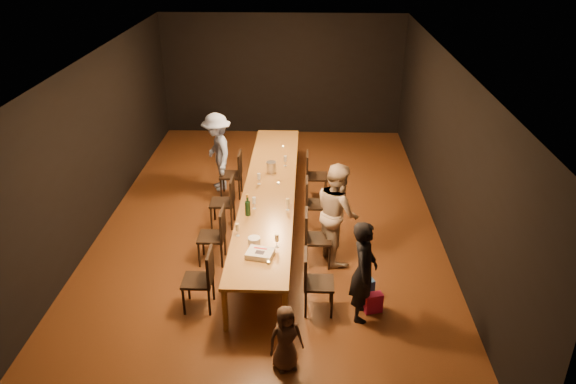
{
  "coord_description": "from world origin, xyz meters",
  "views": [
    {
      "loc": [
        0.66,
        -8.86,
        5.02
      ],
      "look_at": [
        0.35,
        -0.65,
        1.0
      ],
      "focal_mm": 35.0,
      "sensor_mm": 36.0,
      "label": 1
    }
  ],
  "objects_px": {
    "chair_right_2": "(317,204)",
    "table": "(269,191)",
    "chair_right_0": "(319,282)",
    "woman_birthday": "(364,271)",
    "chair_left_1": "(211,236)",
    "chair_right_3": "(317,176)",
    "chair_left_2": "(222,202)",
    "champagne_bottle": "(248,205)",
    "chair_left_3": "(231,174)",
    "chair_right_1": "(318,238)",
    "man_blue": "(217,152)",
    "woman_tan": "(337,212)",
    "child": "(286,338)",
    "birthday_cake": "(260,254)",
    "plate_stack": "(254,241)",
    "ice_bucket": "(271,167)",
    "chair_left_0": "(198,280)"
  },
  "relations": [
    {
      "from": "woman_tan",
      "to": "child",
      "type": "distance_m",
      "value": 2.68
    },
    {
      "from": "woman_birthday",
      "to": "man_blue",
      "type": "bearing_deg",
      "value": 43.04
    },
    {
      "from": "woman_tan",
      "to": "child",
      "type": "height_order",
      "value": "woman_tan"
    },
    {
      "from": "chair_right_3",
      "to": "woman_birthday",
      "type": "bearing_deg",
      "value": 9.12
    },
    {
      "from": "chair_right_0",
      "to": "chair_right_2",
      "type": "distance_m",
      "value": 2.4
    },
    {
      "from": "woman_tan",
      "to": "chair_right_1",
      "type": "bearing_deg",
      "value": 105.85
    },
    {
      "from": "champagne_bottle",
      "to": "ice_bucket",
      "type": "xyz_separation_m",
      "value": [
        0.26,
        1.7,
        -0.08
      ]
    },
    {
      "from": "chair_right_0",
      "to": "child",
      "type": "xyz_separation_m",
      "value": [
        -0.42,
        -1.15,
        -0.02
      ]
    },
    {
      "from": "chair_right_3",
      "to": "table",
      "type": "bearing_deg",
      "value": -35.31
    },
    {
      "from": "chair_left_3",
      "to": "woman_tan",
      "type": "xyz_separation_m",
      "value": [
        2.0,
        -2.19,
        0.36
      ]
    },
    {
      "from": "chair_right_3",
      "to": "chair_left_1",
      "type": "bearing_deg",
      "value": -35.31
    },
    {
      "from": "woman_tan",
      "to": "plate_stack",
      "type": "distance_m",
      "value": 1.52
    },
    {
      "from": "chair_right_3",
      "to": "birthday_cake",
      "type": "bearing_deg",
      "value": -13.71
    },
    {
      "from": "birthday_cake",
      "to": "child",
      "type": "bearing_deg",
      "value": -60.95
    },
    {
      "from": "chair_right_0",
      "to": "plate_stack",
      "type": "height_order",
      "value": "chair_right_0"
    },
    {
      "from": "chair_right_1",
      "to": "birthday_cake",
      "type": "relative_size",
      "value": 2.23
    },
    {
      "from": "woman_birthday",
      "to": "chair_left_1",
      "type": "bearing_deg",
      "value": 70.67
    },
    {
      "from": "chair_left_2",
      "to": "ice_bucket",
      "type": "height_order",
      "value": "ice_bucket"
    },
    {
      "from": "plate_stack",
      "to": "ice_bucket",
      "type": "relative_size",
      "value": 0.89
    },
    {
      "from": "chair_left_1",
      "to": "man_blue",
      "type": "xyz_separation_m",
      "value": [
        -0.3,
        2.74,
        0.33
      ]
    },
    {
      "from": "chair_left_0",
      "to": "chair_left_1",
      "type": "relative_size",
      "value": 1.0
    },
    {
      "from": "birthday_cake",
      "to": "ice_bucket",
      "type": "xyz_separation_m",
      "value": [
        -0.03,
        2.91,
        0.06
      ]
    },
    {
      "from": "woman_tan",
      "to": "champagne_bottle",
      "type": "height_order",
      "value": "woman_tan"
    },
    {
      "from": "woman_birthday",
      "to": "plate_stack",
      "type": "height_order",
      "value": "woman_birthday"
    },
    {
      "from": "chair_right_1",
      "to": "child",
      "type": "xyz_separation_m",
      "value": [
        -0.42,
        -2.35,
        -0.02
      ]
    },
    {
      "from": "chair_left_3",
      "to": "man_blue",
      "type": "bearing_deg",
      "value": 41.51
    },
    {
      "from": "champagne_bottle",
      "to": "chair_left_3",
      "type": "bearing_deg",
      "value": 104.67
    },
    {
      "from": "chair_right_3",
      "to": "chair_left_0",
      "type": "xyz_separation_m",
      "value": [
        -1.7,
        -3.6,
        0.0
      ]
    },
    {
      "from": "chair_left_2",
      "to": "birthday_cake",
      "type": "relative_size",
      "value": 2.23
    },
    {
      "from": "chair_right_2",
      "to": "table",
      "type": "bearing_deg",
      "value": -90.0
    },
    {
      "from": "chair_right_1",
      "to": "plate_stack",
      "type": "relative_size",
      "value": 5.08
    },
    {
      "from": "chair_right_2",
      "to": "chair_left_2",
      "type": "distance_m",
      "value": 1.7
    },
    {
      "from": "chair_left_2",
      "to": "plate_stack",
      "type": "distance_m",
      "value": 2.05
    },
    {
      "from": "chair_right_0",
      "to": "chair_left_2",
      "type": "xyz_separation_m",
      "value": [
        -1.7,
        2.4,
        0.0
      ]
    },
    {
      "from": "chair_left_2",
      "to": "woman_birthday",
      "type": "relative_size",
      "value": 0.63
    },
    {
      "from": "chair_left_0",
      "to": "plate_stack",
      "type": "height_order",
      "value": "chair_left_0"
    },
    {
      "from": "chair_right_1",
      "to": "chair_left_2",
      "type": "distance_m",
      "value": 2.08
    },
    {
      "from": "table",
      "to": "woman_birthday",
      "type": "height_order",
      "value": "woman_birthday"
    },
    {
      "from": "woman_birthday",
      "to": "birthday_cake",
      "type": "distance_m",
      "value": 1.46
    },
    {
      "from": "chair_right_3",
      "to": "birthday_cake",
      "type": "xyz_separation_m",
      "value": [
        -0.83,
        -3.4,
        0.33
      ]
    },
    {
      "from": "champagne_bottle",
      "to": "woman_birthday",
      "type": "bearing_deg",
      "value": -41.31
    },
    {
      "from": "chair_right_3",
      "to": "chair_right_2",
      "type": "bearing_deg",
      "value": -0.0
    },
    {
      "from": "chair_left_1",
      "to": "chair_left_3",
      "type": "bearing_deg",
      "value": 0.0
    },
    {
      "from": "chair_right_3",
      "to": "chair_left_2",
      "type": "relative_size",
      "value": 1.0
    },
    {
      "from": "chair_right_1",
      "to": "woman_birthday",
      "type": "relative_size",
      "value": 0.63
    },
    {
      "from": "chair_left_1",
      "to": "birthday_cake",
      "type": "height_order",
      "value": "chair_left_1"
    },
    {
      "from": "chair_right_2",
      "to": "man_blue",
      "type": "distance_m",
      "value": 2.55
    },
    {
      "from": "table",
      "to": "chair_right_3",
      "type": "distance_m",
      "value": 1.49
    },
    {
      "from": "chair_left_0",
      "to": "birthday_cake",
      "type": "distance_m",
      "value": 0.95
    },
    {
      "from": "chair_right_0",
      "to": "ice_bucket",
      "type": "height_order",
      "value": "ice_bucket"
    }
  ]
}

